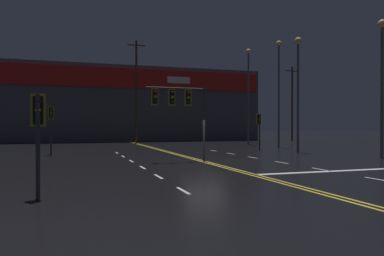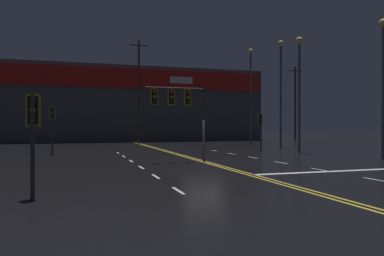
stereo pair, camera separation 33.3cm
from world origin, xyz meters
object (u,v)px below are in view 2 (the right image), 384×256
streetlight_near_left (281,80)px  traffic_signal_corner_northeast (260,123)px  traffic_signal_corner_northwest (52,119)px  traffic_signal_corner_southwest (33,122)px  streetlight_far_left (251,85)px  streetlight_median_approach (383,69)px  streetlight_near_right (299,79)px  traffic_signal_median (178,102)px

streetlight_near_left → traffic_signal_corner_northeast: bearing=-142.8°
traffic_signal_corner_northwest → traffic_signal_corner_southwest: size_ratio=1.15×
traffic_signal_corner_northeast → streetlight_far_left: streetlight_far_left is taller
traffic_signal_corner_northeast → traffic_signal_corner_northwest: bearing=-179.9°
traffic_signal_corner_northeast → traffic_signal_corner_southwest: 24.24m
streetlight_median_approach → traffic_signal_corner_northwest: bearing=154.2°
traffic_signal_corner_northeast → streetlight_median_approach: size_ratio=0.35×
traffic_signal_corner_northeast → streetlight_far_left: 10.47m
traffic_signal_corner_northeast → streetlight_near_right: 5.28m
traffic_signal_corner_northeast → streetlight_near_left: bearing=37.2°
traffic_signal_corner_northwest → traffic_signal_corner_southwest: (0.37, -17.44, -0.36)m
traffic_signal_median → traffic_signal_corner_northeast: bearing=39.3°
streetlight_near_left → streetlight_near_right: size_ratio=1.13×
traffic_signal_corner_northeast → traffic_signal_corner_northwest: (-17.19, -0.02, 0.29)m
streetlight_near_left → streetlight_near_right: streetlight_near_left is taller
streetlight_far_left → traffic_signal_corner_southwest: bearing=-127.6°
traffic_signal_median → streetlight_near_right: bearing=21.3°
traffic_signal_corner_southwest → streetlight_near_left: 29.18m
streetlight_near_right → streetlight_near_left: bearing=71.6°
traffic_signal_corner_northeast → streetlight_near_left: streetlight_near_left is taller
traffic_signal_median → traffic_signal_corner_northwest: traffic_signal_median is taller
streetlight_far_left → traffic_signal_corner_northwest: bearing=-156.8°
traffic_signal_median → traffic_signal_corner_northeast: 12.58m
streetlight_far_left → traffic_signal_corner_northeast: bearing=-111.3°
traffic_signal_corner_southwest → streetlight_near_right: 23.38m
traffic_signal_corner_northeast → streetlight_near_right: (1.60, -3.53, 3.58)m
traffic_signal_corner_northwest → streetlight_far_left: 22.83m
traffic_signal_median → streetlight_median_approach: (13.27, -2.12, 2.27)m
traffic_signal_corner_northwest → streetlight_far_left: (20.63, 8.85, 4.16)m
traffic_signal_median → streetlight_near_right: streetlight_near_right is taller
traffic_signal_median → streetlight_far_left: streetlight_far_left is taller
traffic_signal_corner_northwest → streetlight_near_left: bearing=7.7°
traffic_signal_corner_northwest → streetlight_near_left: 21.46m
traffic_signal_median → traffic_signal_corner_northwest: 10.95m
traffic_signal_median → traffic_signal_corner_northeast: traffic_signal_median is taller
traffic_signal_corner_northeast → streetlight_near_right: streetlight_near_right is taller
traffic_signal_median → streetlight_near_left: 17.44m
traffic_signal_corner_southwest → streetlight_near_right: (18.42, 13.93, 3.65)m
traffic_signal_corner_southwest → streetlight_near_right: size_ratio=0.34×
traffic_signal_corner_northwest → streetlight_far_left: bearing=23.2°
traffic_signal_corner_southwest → streetlight_near_left: size_ratio=0.30×
traffic_signal_corner_southwest → traffic_signal_corner_northeast: bearing=46.1°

